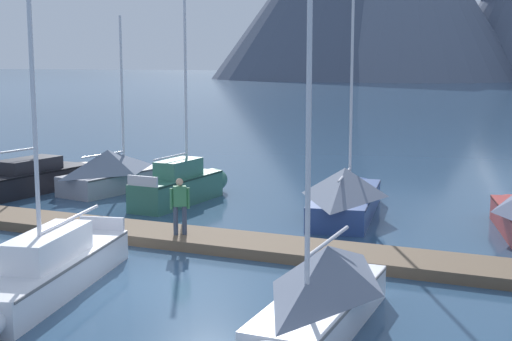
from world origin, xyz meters
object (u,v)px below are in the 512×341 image
object	(u,v)px
sailboat_nearest_berth	(37,177)
person_on_dock	(180,203)
sailboat_mid_dock_port	(184,184)
sailboat_far_berth	(347,192)
sailboat_mid_dock_starboard	(43,274)
sailboat_second_berth	(118,171)
sailboat_outer_slip	(320,294)

from	to	relation	value
sailboat_nearest_berth	person_on_dock	bearing A→B (deg)	-26.08
sailboat_mid_dock_port	person_on_dock	world-z (taller)	sailboat_mid_dock_port
sailboat_far_berth	person_on_dock	size ratio (longest dim) A/B	5.07
sailboat_mid_dock_port	sailboat_mid_dock_starboard	xyz separation A→B (m)	(3.09, -11.19, -0.12)
sailboat_mid_dock_starboard	person_on_dock	bearing A→B (deg)	87.22
sailboat_mid_dock_starboard	sailboat_far_berth	size ratio (longest dim) A/B	0.86
sailboat_mid_dock_starboard	sailboat_second_berth	bearing A→B (deg)	119.79
sailboat_outer_slip	sailboat_far_berth	bearing A→B (deg)	106.14
sailboat_outer_slip	person_on_dock	bearing A→B (deg)	142.70
sailboat_far_berth	sailboat_outer_slip	size ratio (longest dim) A/B	0.97
sailboat_mid_dock_port	sailboat_far_berth	size ratio (longest dim) A/B	0.97
sailboat_mid_dock_starboard	sailboat_far_berth	xyz separation A→B (m)	(3.33, 11.69, 0.27)
sailboat_second_berth	person_on_dock	distance (m)	9.85
sailboat_mid_dock_port	person_on_dock	xyz separation A→B (m)	(3.35, -5.68, 0.59)
sailboat_far_berth	sailboat_mid_dock_port	bearing A→B (deg)	-175.55
person_on_dock	sailboat_outer_slip	bearing A→B (deg)	-37.30
sailboat_outer_slip	sailboat_nearest_berth	bearing A→B (deg)	149.33
sailboat_nearest_berth	sailboat_mid_dock_starboard	distance (m)	14.41
sailboat_second_berth	person_on_dock	world-z (taller)	sailboat_second_berth
sailboat_second_berth	sailboat_mid_dock_port	distance (m)	4.01
sailboat_mid_dock_starboard	sailboat_far_berth	bearing A→B (deg)	74.10
sailboat_nearest_berth	sailboat_mid_dock_port	bearing A→B (deg)	5.98
sailboat_second_berth	sailboat_mid_dock_starboard	distance (m)	14.03
sailboat_nearest_berth	sailboat_second_berth	world-z (taller)	sailboat_nearest_berth
sailboat_mid_dock_port	sailboat_second_berth	bearing A→B (deg)	165.78
sailboat_nearest_berth	sailboat_mid_dock_starboard	size ratio (longest dim) A/B	1.21
person_on_dock	sailboat_mid_dock_starboard	bearing A→B (deg)	-92.78
sailboat_nearest_berth	person_on_dock	world-z (taller)	sailboat_nearest_berth
sailboat_nearest_berth	sailboat_mid_dock_starboard	world-z (taller)	sailboat_nearest_berth
sailboat_second_berth	sailboat_far_berth	bearing A→B (deg)	-2.69
sailboat_nearest_berth	sailboat_mid_dock_port	size ratio (longest dim) A/B	1.07
sailboat_far_berth	sailboat_second_berth	bearing A→B (deg)	177.31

